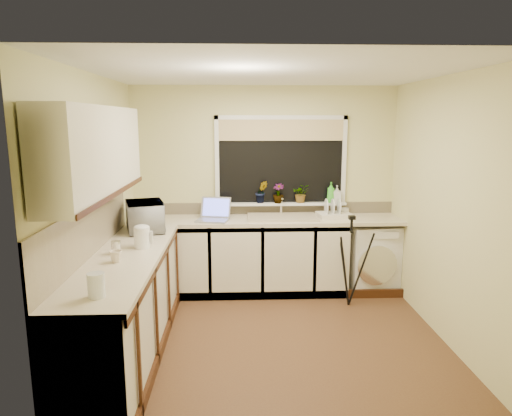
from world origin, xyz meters
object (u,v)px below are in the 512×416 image
object	(u,v)px
plant_d	(301,193)
soap_bottle_green	(331,192)
plant_b	(261,192)
dish_rack	(334,215)
glass_jug	(96,285)
cup_back	(344,212)
tripod	(350,261)
soap_bottle_clear	(337,194)
microwave	(145,216)
cup_left	(116,256)
steel_jar	(116,248)
plant_c	(278,193)
laptop	(214,214)
kettle	(142,238)
washing_machine	(370,256)

from	to	relation	value
plant_d	soap_bottle_green	distance (m)	0.37
plant_b	plant_d	world-z (taller)	plant_b
dish_rack	glass_jug	world-z (taller)	glass_jug
glass_jug	cup_back	size ratio (longest dim) A/B	1.33
tripod	glass_jug	distance (m)	2.95
glass_jug	soap_bottle_clear	xyz separation A→B (m)	(2.15, 2.62, 0.17)
microwave	cup_left	world-z (taller)	microwave
tripod	plant_b	xyz separation A→B (m)	(-0.95, 0.70, 0.67)
steel_jar	plant_c	bearing A→B (deg)	46.22
laptop	plant_d	size ratio (longest dim) A/B	1.84
kettle	soap_bottle_green	size ratio (longest dim) A/B	0.75
laptop	steel_jar	distance (m)	1.58
washing_machine	cup_back	bearing A→B (deg)	161.06
glass_jug	soap_bottle_green	bearing A→B (deg)	51.63
cup_back	glass_jug	bearing A→B (deg)	-131.31
tripod	soap_bottle_clear	distance (m)	0.94
washing_machine	plant_d	world-z (taller)	plant_d
washing_machine	soap_bottle_green	size ratio (longest dim) A/B	3.22
tripod	glass_jug	bearing A→B (deg)	-128.70
laptop	plant_d	xyz separation A→B (m)	(1.05, 0.26, 0.20)
glass_jug	plant_d	distance (m)	3.14
kettle	laptop	bearing A→B (deg)	63.22
laptop	steel_jar	xyz separation A→B (m)	(-0.78, -1.37, -0.01)
cup_back	cup_left	distance (m)	2.89
steel_jar	cup_left	bearing A→B (deg)	-76.22
plant_b	plant_c	bearing A→B (deg)	-5.87
washing_machine	cup_back	world-z (taller)	cup_back
microwave	plant_b	bearing A→B (deg)	-75.25
soap_bottle_green	cup_left	distance (m)	2.84
washing_machine	kettle	bearing A→B (deg)	-159.23
tripod	soap_bottle_clear	bearing A→B (deg)	101.38
microwave	soap_bottle_clear	xyz separation A→B (m)	(2.19, 0.75, 0.10)
steel_jar	cup_left	world-z (taller)	steel_jar
washing_machine	glass_jug	world-z (taller)	glass_jug
soap_bottle_green	dish_rack	bearing A→B (deg)	-87.97
kettle	plant_b	size ratio (longest dim) A/B	0.70
tripod	soap_bottle_green	distance (m)	0.95
soap_bottle_green	cup_back	distance (m)	0.29
tripod	laptop	bearing A→B (deg)	173.79
laptop	steel_jar	bearing A→B (deg)	-107.74
dish_rack	glass_jug	bearing A→B (deg)	-138.06
tripod	steel_jar	xyz separation A→B (m)	(-2.29, -0.94, 0.45)
plant_b	soap_bottle_green	size ratio (longest dim) A/B	1.07
plant_c	plant_b	bearing A→B (deg)	174.13
soap_bottle_clear	plant_c	bearing A→B (deg)	-179.05
washing_machine	plant_c	xyz separation A→B (m)	(-1.12, 0.16, 0.76)
tripod	cup_left	size ratio (longest dim) A/B	9.94
plant_d	cup_left	distance (m)	2.58
steel_jar	washing_machine	bearing A→B (deg)	28.69
glass_jug	soap_bottle_green	distance (m)	3.34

